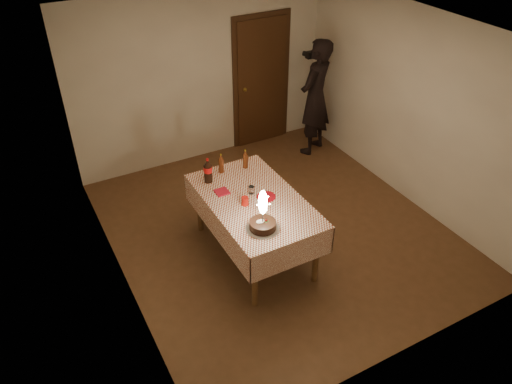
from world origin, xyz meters
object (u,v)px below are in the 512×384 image
(amber_bottle_left, at_px, (221,164))
(dining_table, at_px, (254,207))
(amber_bottle_right, at_px, (245,159))
(clear_cup, at_px, (251,190))
(photographer, at_px, (315,97))
(birthday_cake, at_px, (263,220))
(cola_bottle, at_px, (208,171))
(red_plate, at_px, (266,197))
(red_cup, at_px, (245,201))

(amber_bottle_left, bearing_deg, dining_table, -83.92)
(amber_bottle_left, bearing_deg, amber_bottle_right, -8.93)
(clear_cup, bearing_deg, photographer, 39.77)
(clear_cup, bearing_deg, birthday_cake, -107.95)
(amber_bottle_right, bearing_deg, cola_bottle, -172.47)
(red_plate, bearing_deg, clear_cup, 126.50)
(dining_table, xyz_separation_m, amber_bottle_left, (-0.08, 0.71, 0.23))
(dining_table, xyz_separation_m, photographer, (2.06, 1.81, 0.21))
(amber_bottle_left, xyz_separation_m, amber_bottle_right, (0.31, -0.05, 0.00))
(cola_bottle, distance_m, amber_bottle_left, 0.26)
(amber_bottle_right, bearing_deg, clear_cup, -110.57)
(amber_bottle_right, bearing_deg, red_cup, -117.97)
(clear_cup, xyz_separation_m, photographer, (2.02, 1.68, 0.06))
(red_cup, xyz_separation_m, amber_bottle_left, (0.06, 0.75, 0.07))
(dining_table, height_order, amber_bottle_left, amber_bottle_left)
(birthday_cake, xyz_separation_m, red_cup, (0.03, 0.47, -0.07))
(birthday_cake, relative_size, cola_bottle, 1.53)
(cola_bottle, relative_size, amber_bottle_left, 1.25)
(birthday_cake, xyz_separation_m, photographer, (2.23, 2.32, -0.01))
(clear_cup, distance_m, photographer, 2.63)
(red_cup, bearing_deg, cola_bottle, 104.58)
(red_cup, bearing_deg, amber_bottle_left, 85.17)
(dining_table, relative_size, red_plate, 7.82)
(red_plate, xyz_separation_m, red_cup, (-0.28, -0.02, 0.05))
(clear_cup, height_order, photographer, photographer)
(red_plate, bearing_deg, amber_bottle_right, 82.63)
(dining_table, height_order, cola_bottle, cola_bottle)
(birthday_cake, bearing_deg, red_plate, 56.71)
(red_cup, height_order, amber_bottle_right, amber_bottle_right)
(dining_table, relative_size, amber_bottle_right, 6.75)
(clear_cup, relative_size, photographer, 0.05)
(red_cup, distance_m, cola_bottle, 0.66)
(cola_bottle, relative_size, photographer, 0.17)
(clear_cup, distance_m, amber_bottle_right, 0.58)
(clear_cup, relative_size, cola_bottle, 0.28)
(red_cup, bearing_deg, birthday_cake, -94.08)
(cola_bottle, bearing_deg, red_cup, -75.42)
(red_plate, distance_m, red_cup, 0.29)
(dining_table, xyz_separation_m, cola_bottle, (-0.30, 0.59, 0.26))
(amber_bottle_left, relative_size, photographer, 0.14)
(amber_bottle_left, bearing_deg, red_cup, -94.83)
(birthday_cake, height_order, amber_bottle_left, birthday_cake)
(red_cup, relative_size, amber_bottle_right, 0.39)
(amber_bottle_left, bearing_deg, red_plate, -73.26)
(red_plate, distance_m, photographer, 2.65)
(red_plate, distance_m, cola_bottle, 0.78)
(red_cup, distance_m, photographer, 2.87)
(red_plate, height_order, photographer, photographer)
(red_cup, height_order, clear_cup, red_cup)
(red_plate, height_order, cola_bottle, cola_bottle)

